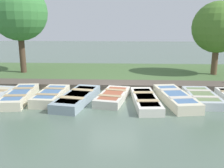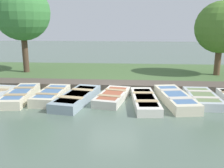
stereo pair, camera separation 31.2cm
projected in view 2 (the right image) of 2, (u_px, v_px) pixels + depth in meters
ground_plane at (114, 95)px, 12.48m from camera, size 80.00×80.00×0.00m
shore_bank at (119, 74)px, 17.30m from camera, size 8.00×24.00×0.20m
dock_walkway at (116, 85)px, 13.98m from camera, size 1.38×20.18×0.30m
rowboat_1 at (20, 95)px, 11.79m from camera, size 3.44×1.40×0.41m
rowboat_2 at (51, 95)px, 11.73m from camera, size 2.83×1.18×0.44m
rowboat_3 at (77, 97)px, 11.38m from camera, size 3.67×1.77×0.42m
rowboat_4 at (113, 96)px, 11.62m from camera, size 2.96×1.66×0.38m
rowboat_5 at (145, 100)px, 11.04m from camera, size 3.45×1.25×0.37m
rowboat_6 at (175, 98)px, 11.24m from camera, size 3.68×1.63×0.44m
rowboat_7 at (202, 98)px, 11.38m from camera, size 2.86×1.24×0.38m
park_tree_far_left at (22, 13)px, 16.57m from camera, size 3.72×3.72×6.08m
park_tree_left at (221, 28)px, 15.74m from camera, size 3.26×3.26×4.90m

